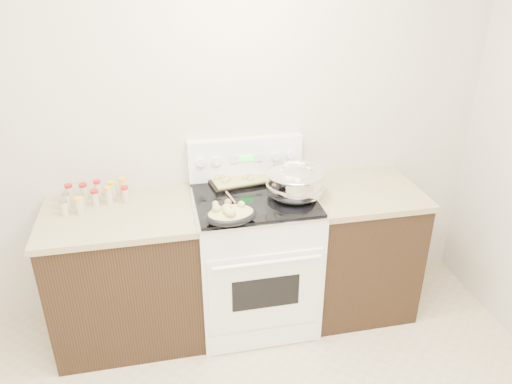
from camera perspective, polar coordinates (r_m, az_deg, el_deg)
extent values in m
cube|color=beige|center=(3.24, -7.63, 8.13)|extent=(4.00, 0.05, 2.70)
cube|color=black|center=(3.35, -14.47, -9.48)|extent=(0.90, 0.64, 0.88)
cube|color=brown|center=(3.10, -15.42, -2.57)|extent=(0.93, 0.67, 0.04)
cube|color=black|center=(3.57, 11.40, -6.55)|extent=(0.70, 0.64, 0.88)
cube|color=brown|center=(3.35, 12.10, 0.06)|extent=(0.73, 0.67, 0.04)
cube|color=white|center=(3.36, -0.18, -7.89)|extent=(0.76, 0.66, 0.92)
cube|color=white|center=(3.10, 1.11, -11.40)|extent=(0.70, 0.01, 0.55)
cube|color=black|center=(3.09, 1.14, -11.48)|extent=(0.42, 0.01, 0.22)
cylinder|color=white|center=(2.92, 1.32, -8.07)|extent=(0.65, 0.02, 0.02)
cube|color=white|center=(3.34, 1.04, -16.45)|extent=(0.70, 0.01, 0.14)
cube|color=silver|center=(3.12, -0.19, -0.81)|extent=(0.78, 0.68, 0.01)
cube|color=black|center=(3.12, -0.19, -0.62)|extent=(0.74, 0.64, 0.01)
cube|color=white|center=(3.32, -1.23, 3.91)|extent=(0.76, 0.07, 0.28)
cylinder|color=white|center=(3.23, -6.31, 3.38)|extent=(0.06, 0.02, 0.06)
cylinder|color=white|center=(3.24, -4.55, 3.53)|extent=(0.06, 0.02, 0.06)
cylinder|color=white|center=(3.31, 2.34, 4.09)|extent=(0.06, 0.02, 0.06)
cylinder|color=white|center=(3.33, 4.01, 4.22)|extent=(0.06, 0.02, 0.06)
cube|color=#19E533|center=(3.27, -1.09, 3.85)|extent=(0.09, 0.00, 0.04)
cube|color=silver|center=(3.26, -2.47, 3.73)|extent=(0.05, 0.00, 0.05)
cube|color=silver|center=(3.29, 0.29, 3.95)|extent=(0.05, 0.00, 0.05)
ellipsoid|color=silver|center=(3.10, 4.47, 0.75)|extent=(0.38, 0.38, 0.22)
cylinder|color=silver|center=(3.13, 4.43, -0.36)|extent=(0.20, 0.20, 0.01)
torus|color=silver|center=(3.06, 4.53, 2.23)|extent=(0.37, 0.37, 0.02)
cylinder|color=silver|center=(3.09, 4.49, 1.15)|extent=(0.35, 0.35, 0.12)
cylinder|color=brown|center=(3.07, 4.52, 2.02)|extent=(0.33, 0.33, 0.00)
cube|color=beige|center=(3.15, 5.04, 2.85)|extent=(0.04, 0.04, 0.02)
cube|color=beige|center=(2.98, 3.70, 1.44)|extent=(0.04, 0.04, 0.03)
cube|color=beige|center=(3.18, 3.49, 3.12)|extent=(0.03, 0.03, 0.03)
cube|color=beige|center=(3.08, 3.02, 2.30)|extent=(0.04, 0.04, 0.03)
cube|color=beige|center=(2.96, 4.76, 1.18)|extent=(0.04, 0.04, 0.03)
cube|color=beige|center=(3.03, 3.23, 1.92)|extent=(0.04, 0.04, 0.03)
cube|color=beige|center=(3.12, 4.51, 2.62)|extent=(0.03, 0.03, 0.03)
cube|color=beige|center=(3.13, 5.96, 2.65)|extent=(0.03, 0.03, 0.02)
cube|color=beige|center=(3.12, 5.90, 2.54)|extent=(0.03, 0.03, 0.02)
cube|color=beige|center=(3.02, 4.30, 1.73)|extent=(0.03, 0.03, 0.02)
ellipsoid|color=black|center=(2.82, -2.89, -2.69)|extent=(0.32, 0.24, 0.08)
ellipsoid|color=tan|center=(2.82, -2.90, -2.48)|extent=(0.29, 0.21, 0.06)
sphere|color=tan|center=(2.74, -2.85, -2.44)|extent=(0.05, 0.05, 0.05)
sphere|color=tan|center=(2.80, -3.22, -1.80)|extent=(0.05, 0.05, 0.05)
sphere|color=tan|center=(2.74, -3.08, -2.42)|extent=(0.05, 0.05, 0.05)
sphere|color=tan|center=(2.83, -1.69, -1.44)|extent=(0.04, 0.04, 0.04)
sphere|color=tan|center=(2.85, -4.68, -1.37)|extent=(0.04, 0.04, 0.04)
sphere|color=tan|center=(2.80, -4.54, -1.91)|extent=(0.05, 0.05, 0.05)
sphere|color=tan|center=(2.77, -3.31, -2.16)|extent=(0.05, 0.05, 0.05)
sphere|color=tan|center=(2.80, -3.36, -1.84)|extent=(0.05, 0.05, 0.05)
cube|color=black|center=(3.31, -2.01, 1.38)|extent=(0.43, 0.33, 0.02)
cube|color=tan|center=(3.31, -2.01, 1.57)|extent=(0.39, 0.29, 0.02)
sphere|color=tan|center=(3.36, -0.49, 2.32)|extent=(0.03, 0.03, 0.03)
sphere|color=tan|center=(3.28, -4.51, 1.54)|extent=(0.04, 0.04, 0.04)
sphere|color=tan|center=(3.28, -1.29, 1.58)|extent=(0.04, 0.04, 0.04)
sphere|color=tan|center=(3.32, -0.82, 1.92)|extent=(0.03, 0.03, 0.03)
sphere|color=tan|center=(3.30, -3.93, 1.74)|extent=(0.04, 0.04, 0.04)
sphere|color=tan|center=(3.25, -3.45, 1.39)|extent=(0.04, 0.04, 0.04)
sphere|color=tan|center=(3.36, -0.23, 2.20)|extent=(0.04, 0.04, 0.04)
sphere|color=tan|center=(3.26, -0.59, 1.44)|extent=(0.05, 0.05, 0.05)
sphere|color=tan|center=(3.24, -3.56, 1.25)|extent=(0.04, 0.04, 0.04)
sphere|color=tan|center=(3.27, -3.26, 1.52)|extent=(0.04, 0.04, 0.04)
cylinder|color=#AB7B4E|center=(3.12, -3.16, -0.31)|extent=(0.06, 0.24, 0.01)
sphere|color=#AB7B4E|center=(3.02, -3.22, -1.18)|extent=(0.04, 0.04, 0.04)
sphere|color=#84BCC5|center=(3.04, 3.79, -0.74)|extent=(0.07, 0.07, 0.07)
cylinder|color=#84BCC5|center=(3.12, 4.79, 0.41)|extent=(0.17, 0.18, 0.06)
cylinder|color=#BFB28C|center=(3.29, -20.49, -0.27)|extent=(0.04, 0.04, 0.10)
cylinder|color=#B21414|center=(3.26, -20.66, 0.67)|extent=(0.05, 0.05, 0.02)
cylinder|color=#BFB28C|center=(3.28, -19.06, -0.13)|extent=(0.05, 0.05, 0.09)
cylinder|color=#B21414|center=(3.26, -19.20, 0.75)|extent=(0.05, 0.05, 0.02)
cylinder|color=#BFB28C|center=(3.26, -17.59, 0.08)|extent=(0.04, 0.04, 0.11)
cylinder|color=#B21414|center=(3.23, -17.74, 1.12)|extent=(0.04, 0.04, 0.02)
cylinder|color=#BFB28C|center=(3.26, -16.11, 0.12)|extent=(0.05, 0.05, 0.09)
cylinder|color=gold|center=(3.24, -16.23, 0.99)|extent=(0.05, 0.05, 0.02)
cylinder|color=#BFB28C|center=(3.24, -14.87, 0.35)|extent=(0.05, 0.05, 0.11)
cylinder|color=gold|center=(3.22, -15.00, 1.41)|extent=(0.05, 0.05, 0.02)
cylinder|color=#BFB28C|center=(3.21, -20.86, -1.05)|extent=(0.04, 0.04, 0.10)
cylinder|color=#B2B2B7|center=(3.18, -21.03, -0.12)|extent=(0.04, 0.04, 0.02)
cylinder|color=#BFB28C|center=(3.19, -19.33, -1.04)|extent=(0.04, 0.04, 0.09)
cylinder|color=#B2B2B7|center=(3.17, -19.47, -0.21)|extent=(0.04, 0.04, 0.02)
cylinder|color=#BFB28C|center=(3.19, -17.88, -0.79)|extent=(0.04, 0.04, 0.09)
cylinder|color=#B21414|center=(3.17, -18.01, 0.07)|extent=(0.05, 0.05, 0.02)
cylinder|color=#BFB28C|center=(3.18, -16.45, -0.55)|extent=(0.04, 0.04, 0.10)
cylinder|color=gold|center=(3.15, -16.59, 0.41)|extent=(0.04, 0.04, 0.02)
cylinder|color=#BFB28C|center=(3.18, -14.69, -0.43)|extent=(0.04, 0.04, 0.09)
cylinder|color=#B21414|center=(3.15, -14.80, 0.47)|extent=(0.04, 0.04, 0.02)
cylinder|color=#BFB28C|center=(3.14, -21.07, -1.80)|extent=(0.04, 0.04, 0.09)
cylinder|color=#B2B2B7|center=(3.12, -21.22, -0.96)|extent=(0.04, 0.04, 0.02)
cylinder|color=#BFB28C|center=(3.12, -19.50, -1.64)|extent=(0.05, 0.05, 0.09)
cylinder|color=gold|center=(3.10, -19.65, -0.74)|extent=(0.05, 0.05, 0.02)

